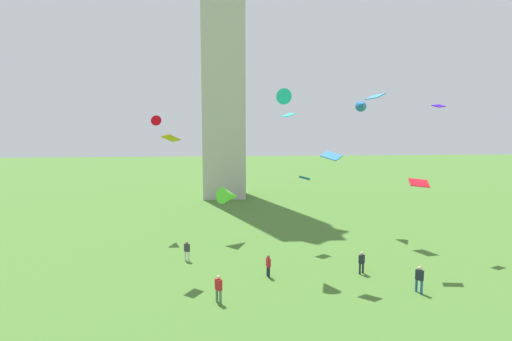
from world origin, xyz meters
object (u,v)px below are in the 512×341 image
kite_flying_0 (171,138)px  kite_flying_4 (288,115)px  person_2 (419,278)px  kite_flying_2 (281,96)px  kite_flying_1 (439,106)px  kite_flying_9 (230,196)px  kite_flying_6 (362,105)px  monument_obelisk (223,22)px  kite_flying_8 (419,183)px  person_1 (362,261)px  kite_flying_10 (305,178)px  person_0 (219,287)px  person_4 (187,250)px  kite_flying_5 (331,156)px  kite_flying_7 (375,96)px  person_3 (268,265)px  kite_flying_3 (158,123)px

kite_flying_0 → kite_flying_4: 12.13m
person_2 → kite_flying_2: kite_flying_2 is taller
kite_flying_1 → kite_flying_9: 19.67m
kite_flying_6 → monument_obelisk: bearing=135.0°
kite_flying_6 → kite_flying_8: kite_flying_6 is taller
person_1 → kite_flying_10: size_ratio=1.46×
person_0 → person_4: (-2.55, 7.67, -0.07)m
person_1 → kite_flying_5: size_ratio=1.07×
person_1 → kite_flying_7: 16.62m
kite_flying_9 → kite_flying_10: (7.32, 1.95, 1.32)m
monument_obelisk → person_3: bearing=-84.6°
person_4 → kite_flying_2: (7.32, 0.07, 11.90)m
kite_flying_2 → kite_flying_0: bearing=4.8°
person_3 → person_4: bearing=45.7°
monument_obelisk → kite_flying_9: 30.45m
kite_flying_7 → kite_flying_4: bearing=75.9°
kite_flying_0 → kite_flying_4: kite_flying_4 is taller
kite_flying_5 → kite_flying_8: 6.96m
person_3 → kite_flying_4: kite_flying_4 is taller
kite_flying_4 → person_0: bearing=22.0°
kite_flying_6 → person_4: bearing=-142.4°
monument_obelisk → kite_flying_5: size_ratio=32.94×
kite_flying_3 → kite_flying_10: (14.19, -1.68, -5.36)m
kite_flying_8 → kite_flying_9: bearing=156.5°
kite_flying_8 → person_2: bearing=-102.9°
kite_flying_8 → kite_flying_9: (-13.50, 8.89, -2.38)m
person_3 → kite_flying_4: bearing=-28.5°
person_0 → kite_flying_3: (-5.99, 17.03, 9.78)m
kite_flying_9 → kite_flying_8: bearing=-167.8°
person_2 → kite_flying_8: bearing=-49.6°
person_4 → kite_flying_7: bearing=-120.8°
kite_flying_8 → person_4: bearing=179.3°
kite_flying_0 → person_1: bearing=120.4°
person_2 → kite_flying_1: kite_flying_1 is taller
monument_obelisk → kite_flying_8: monument_obelisk is taller
kite_flying_3 → kite_flying_8: 24.29m
person_0 → person_3: bearing=-76.1°
kite_flying_9 → person_3: bearing=150.5°
person_2 → kite_flying_4: kite_flying_4 is taller
person_2 → kite_flying_2: 15.97m
person_0 → kite_flying_7: (14.59, 14.28, 12.21)m
person_2 → person_0: bearing=65.2°
kite_flying_2 → kite_flying_3: size_ratio=1.15×
kite_flying_0 → kite_flying_9: 10.22m
kite_flying_8 → kite_flying_7: bearing=98.5°
person_3 → kite_flying_0: kite_flying_0 is taller
kite_flying_8 → person_0: bearing=-152.7°
person_0 → kite_flying_3: size_ratio=1.00×
person_3 → kite_flying_5: kite_flying_5 is taller
kite_flying_4 → kite_flying_7: size_ratio=0.71×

